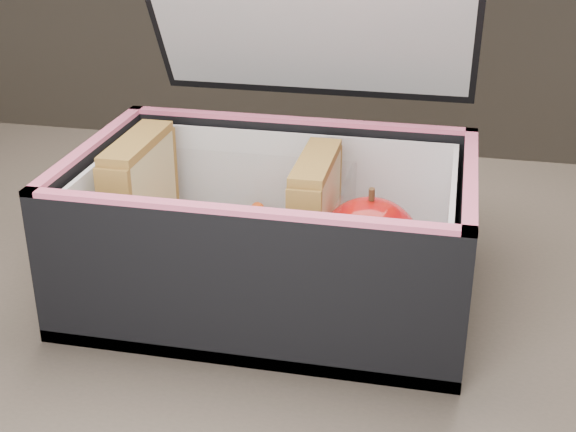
{
  "coord_description": "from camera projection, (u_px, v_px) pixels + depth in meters",
  "views": [
    {
      "loc": [
        0.12,
        -0.48,
        1.07
      ],
      "look_at": [
        0.0,
        0.06,
        0.81
      ],
      "focal_mm": 50.0,
      "sensor_mm": 36.0,
      "label": 1
    }
  ],
  "objects": [
    {
      "name": "kitchen_table",
      "position": [
        267.0,
        431.0,
        0.62
      ],
      "size": [
        1.2,
        0.8,
        0.75
      ],
      "color": "brown",
      "rests_on": "ground"
    },
    {
      "name": "lunch_bag",
      "position": [
        274.0,
        219.0,
        0.6
      ],
      "size": [
        0.29,
        0.29,
        0.28
      ],
      "color": "black",
      "rests_on": "kitchen_table"
    },
    {
      "name": "plastic_tub",
      "position": [
        227.0,
        228.0,
        0.62
      ],
      "size": [
        0.18,
        0.13,
        0.08
      ],
      "primitive_type": null,
      "color": "white",
      "rests_on": "lunch_bag"
    },
    {
      "name": "sandwich_left",
      "position": [
        141.0,
        200.0,
        0.63
      ],
      "size": [
        0.03,
        0.09,
        0.1
      ],
      "color": "tan",
      "rests_on": "plastic_tub"
    },
    {
      "name": "sandwich_right",
      "position": [
        315.0,
        219.0,
        0.6
      ],
      "size": [
        0.02,
        0.09,
        0.1
      ],
      "color": "tan",
      "rests_on": "plastic_tub"
    },
    {
      "name": "carrot_sticks",
      "position": [
        234.0,
        252.0,
        0.62
      ],
      "size": [
        0.04,
        0.13,
        0.03
      ],
      "color": "#D14110",
      "rests_on": "plastic_tub"
    },
    {
      "name": "paper_napkin",
      "position": [
        370.0,
        288.0,
        0.6
      ],
      "size": [
        0.1,
        0.1,
        0.01
      ],
      "primitive_type": "cube",
      "rotation": [
        0.0,
        0.0,
        -0.37
      ],
      "color": "white",
      "rests_on": "lunch_bag"
    },
    {
      "name": "red_apple",
      "position": [
        369.0,
        243.0,
        0.59
      ],
      "size": [
        0.08,
        0.08,
        0.08
      ],
      "rotation": [
        0.0,
        0.0,
        0.03
      ],
      "color": "#9C0013",
      "rests_on": "paper_napkin"
    }
  ]
}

